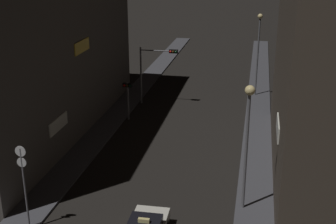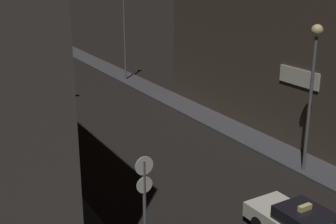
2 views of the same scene
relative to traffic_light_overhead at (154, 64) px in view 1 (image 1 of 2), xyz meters
name	(u,v)px [view 1 (image 1 of 2)]	position (x,y,z in m)	size (l,w,h in m)	color
sidewalk_left	(132,97)	(-2.61, 1.35, -3.77)	(2.14, 62.01, 0.14)	#424247
sidewalk_right	(258,105)	(9.60, 1.35, -3.77)	(2.14, 62.01, 0.14)	#424247
building_facade_left	(20,36)	(-8.59, -8.14, 3.76)	(9.90, 25.26, 15.20)	#514C47
traffic_light_overhead	(154,64)	(0.00, 0.00, 0.00)	(3.54, 0.42, 5.35)	slate
traffic_light_left_kerb	(128,93)	(-1.29, -4.50, -1.43)	(0.80, 0.42, 3.32)	slate
sign_pole_left	(24,180)	(-1.96, -21.19, -0.95)	(0.56, 0.10, 4.63)	slate
street_lamp_near_block	(248,124)	(8.94, -17.07, 1.35)	(0.54, 0.54, 7.16)	slate
street_lamp_far_block	(258,43)	(9.23, 4.36, 1.47)	(0.48, 0.48, 7.93)	slate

